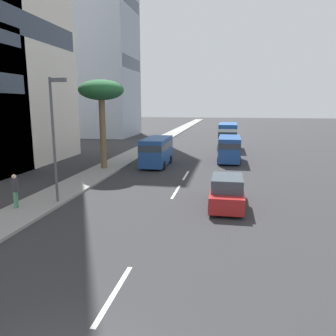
{
  "coord_description": "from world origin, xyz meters",
  "views": [
    {
      "loc": [
        -4.65,
        -3.14,
        5.5
      ],
      "look_at": [
        16.99,
        0.81,
        1.2
      ],
      "focal_mm": 35.32,
      "sensor_mm": 36.0,
      "label": 1
    }
  ],
  "objects": [
    {
      "name": "ground_plane",
      "position": [
        31.5,
        0.0,
        0.0
      ],
      "size": [
        198.0,
        198.0,
        0.0
      ],
      "primitive_type": "plane",
      "color": "#2D2D30"
    },
    {
      "name": "sidewalk_right",
      "position": [
        31.5,
        6.98,
        0.07
      ],
      "size": [
        162.0,
        2.6,
        0.15
      ],
      "primitive_type": "cube",
      "color": "gray",
      "rests_on": "ground_plane"
    },
    {
      "name": "lane_stripe_near",
      "position": [
        3.76,
        0.0,
        0.01
      ],
      "size": [
        3.2,
        0.16,
        0.01
      ],
      "primitive_type": "cube",
      "color": "silver",
      "rests_on": "ground_plane"
    },
    {
      "name": "lane_stripe_mid",
      "position": [
        15.36,
        0.0,
        0.01
      ],
      "size": [
        3.2,
        0.16,
        0.01
      ],
      "primitive_type": "cube",
      "color": "silver",
      "rests_on": "ground_plane"
    },
    {
      "name": "lane_stripe_far",
      "position": [
        20.34,
        0.0,
        0.01
      ],
      "size": [
        3.2,
        0.16,
        0.01
      ],
      "primitive_type": "cube",
      "color": "silver",
      "rests_on": "ground_plane"
    },
    {
      "name": "van_lead",
      "position": [
        23.92,
        3.1,
        1.43
      ],
      "size": [
        5.36,
        2.14,
        2.51
      ],
      "rotation": [
        0.0,
        0.0,
        3.14
      ],
      "color": "#1E478C",
      "rests_on": "ground_plane"
    },
    {
      "name": "car_second",
      "position": [
        12.94,
        -3.18,
        0.8
      ],
      "size": [
        4.55,
        1.82,
        1.69
      ],
      "color": "#A51E1E",
      "rests_on": "ground_plane"
    },
    {
      "name": "minibus_third",
      "position": [
        36.42,
        -3.07,
        1.71
      ],
      "size": [
        6.18,
        2.27,
        3.13
      ],
      "color": "silver",
      "rests_on": "ground_plane"
    },
    {
      "name": "van_fourth",
      "position": [
        27.2,
        -3.29,
        1.38
      ],
      "size": [
        5.18,
        2.12,
        2.4
      ],
      "color": "#1E478C",
      "rests_on": "ground_plane"
    },
    {
      "name": "pedestrian_near_lamp",
      "position": [
        10.21,
        7.62,
        1.14
      ],
      "size": [
        0.3,
        0.35,
        1.78
      ],
      "rotation": [
        0.0,
        0.0,
        4.88
      ],
      "color": "#4C8C66",
      "rests_on": "sidewalk_right"
    },
    {
      "name": "palm_tree",
      "position": [
        21.43,
        7.13,
        6.37
      ],
      "size": [
        3.67,
        3.67,
        7.27
      ],
      "color": "brown",
      "rests_on": "sidewalk_right"
    },
    {
      "name": "street_lamp",
      "position": [
        11.65,
        5.97,
        4.29
      ],
      "size": [
        0.24,
        0.97,
        6.7
      ],
      "color": "#4C4C51",
      "rests_on": "sidewalk_right"
    },
    {
      "name": "office_tower_far",
      "position": [
        50.38,
        18.99,
        20.08
      ],
      "size": [
        11.13,
        11.98,
        40.16
      ],
      "color": "#99A3B2",
      "rests_on": "ground_plane"
    }
  ]
}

